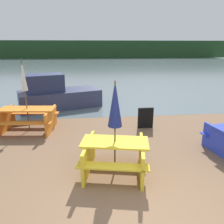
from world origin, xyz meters
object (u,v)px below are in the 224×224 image
object	(u,v)px
picnic_table_orange	(28,117)
signboard	(146,118)
picnic_table_yellow	(115,154)
umbrella_navy	(115,105)
boat	(57,95)
umbrella_white	(23,77)

from	to	relation	value
picnic_table_orange	signboard	size ratio (longest dim) A/B	2.64
picnic_table_yellow	umbrella_navy	distance (m)	1.18
boat	signboard	size ratio (longest dim) A/B	5.40
umbrella_navy	boat	world-z (taller)	umbrella_navy
picnic_table_yellow	picnic_table_orange	world-z (taller)	picnic_table_orange
picnic_table_yellow	umbrella_navy	world-z (taller)	umbrella_navy
umbrella_navy	boat	size ratio (longest dim) A/B	0.53
umbrella_white	signboard	size ratio (longest dim) A/B	3.27
umbrella_white	picnic_table_yellow	bearing A→B (deg)	-47.63
picnic_table_yellow	boat	size ratio (longest dim) A/B	0.43
picnic_table_yellow	umbrella_navy	bearing A→B (deg)	-97.13
umbrella_navy	signboard	xyz separation A→B (m)	(1.43, 2.75, -1.27)
umbrella_white	boat	bearing A→B (deg)	78.67
picnic_table_yellow	umbrella_navy	xyz separation A→B (m)	(-0.00, -0.00, 1.18)
picnic_table_yellow	signboard	size ratio (longest dim) A/B	2.34
umbrella_white	signboard	world-z (taller)	umbrella_white
picnic_table_yellow	boat	world-z (taller)	boat
picnic_table_yellow	umbrella_white	distance (m)	4.24
picnic_table_orange	umbrella_white	distance (m)	1.40
picnic_table_yellow	signboard	bearing A→B (deg)	62.43
signboard	umbrella_navy	bearing A→B (deg)	-117.57
picnic_table_orange	umbrella_white	xyz separation A→B (m)	(0.00, 0.00, 1.40)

